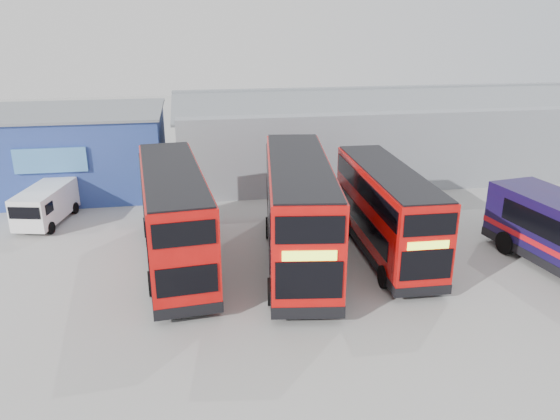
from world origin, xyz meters
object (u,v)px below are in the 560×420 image
at_px(maintenance_shed, 387,132).
at_px(double_decker_centre, 299,213).
at_px(double_decker_left, 175,219).
at_px(double_decker_right, 386,212).
at_px(panel_van, 46,204).
at_px(office_block, 66,151).

height_order(maintenance_shed, double_decker_centre, maintenance_shed).
height_order(double_decker_left, double_decker_right, double_decker_left).
distance_m(maintenance_shed, panel_van, 23.54).
bearing_deg(double_decker_centre, double_decker_right, 11.37).
relative_size(double_decker_centre, panel_van, 2.40).
relative_size(maintenance_shed, double_decker_left, 2.82).
bearing_deg(double_decker_right, double_decker_left, 179.35).
bearing_deg(office_block, double_decker_left, -60.78).
bearing_deg(maintenance_shed, double_decker_left, -136.01).
bearing_deg(double_decker_left, double_decker_right, 172.85).
distance_m(maintenance_shed, double_decker_right, 15.70).
bearing_deg(double_decker_right, double_decker_centre, -174.91).
distance_m(office_block, double_decker_centre, 18.06).
relative_size(maintenance_shed, double_decker_right, 3.11).
height_order(double_decker_left, panel_van, double_decker_left).
bearing_deg(office_block, panel_van, -90.69).
distance_m(double_decker_right, panel_van, 18.08).
xyz_separation_m(office_block, double_decker_left, (6.98, -12.49, -0.34)).
relative_size(office_block, double_decker_right, 1.25).
xyz_separation_m(double_decker_right, panel_van, (-16.76, 6.70, -0.95)).
xyz_separation_m(double_decker_left, double_decker_right, (9.71, -0.27, -0.18)).
bearing_deg(office_block, double_decker_right, -37.38).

